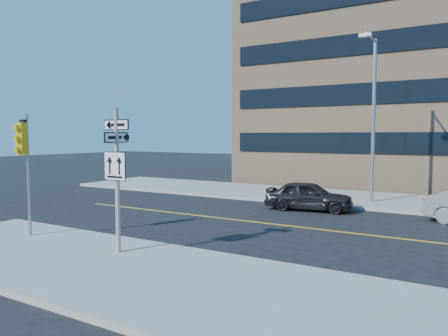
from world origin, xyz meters
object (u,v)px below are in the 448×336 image
Objects in this scene: sign_pole at (117,172)px; traffic_signal at (23,149)px; parked_car_a at (309,196)px; streetlight_a at (373,109)px.

traffic_signal is at bearing -177.89° from sign_pole.
sign_pole is at bearing 2.11° from traffic_signal.
traffic_signal is 12.20m from parked_car_a.
sign_pole reaches higher than traffic_signal.
sign_pole is 4.05m from traffic_signal.
traffic_signal is at bearing 140.80° from parked_car_a.
streetlight_a is at bearing 59.20° from traffic_signal.
parked_car_a is at bearing -125.29° from streetlight_a.
sign_pole reaches higher than parked_car_a.
streetlight_a reaches higher than sign_pole.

